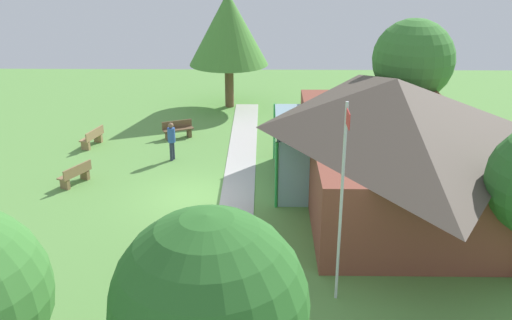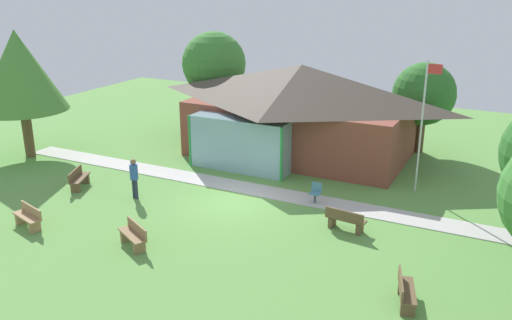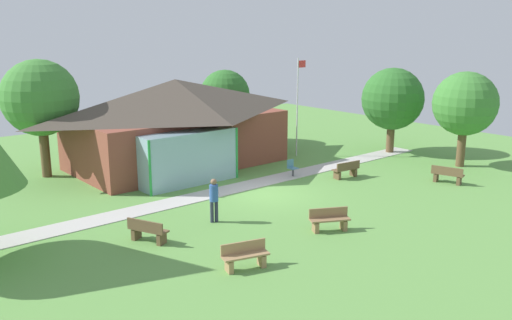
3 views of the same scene
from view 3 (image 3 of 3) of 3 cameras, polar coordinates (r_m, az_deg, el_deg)
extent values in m
plane|color=#609947|center=(24.81, 1.06, -3.57)|extent=(44.00, 44.00, 0.00)
cube|color=brown|center=(30.15, -8.27, 2.16)|extent=(10.87, 6.12, 2.84)
pyramid|color=#4C4238|center=(29.78, -8.42, 6.59)|extent=(11.87, 7.12, 1.85)
cube|color=#8CB2BF|center=(26.30, -7.04, 0.21)|extent=(4.89, 1.20, 2.56)
cylinder|color=green|center=(24.58, -11.04, -0.89)|extent=(0.12, 0.12, 2.56)
cylinder|color=green|center=(27.21, -2.03, 0.75)|extent=(0.12, 0.12, 2.56)
cube|color=#BCB7B2|center=(25.97, -1.25, -2.75)|extent=(25.61, 1.40, 0.03)
cylinder|color=silver|center=(31.82, 4.34, 5.47)|extent=(0.08, 0.08, 5.70)
cube|color=red|center=(31.78, 4.81, 9.98)|extent=(0.60, 0.02, 0.40)
cube|color=#9E7A51|center=(17.18, -1.10, -9.95)|extent=(1.56, 0.84, 0.06)
cube|color=#9E7A51|center=(17.48, 0.59, -10.43)|extent=(0.26, 0.43, 0.39)
cube|color=#9E7A51|center=(17.10, -2.82, -11.03)|extent=(0.26, 0.43, 0.39)
cube|color=#9E7A51|center=(17.26, -1.35, -9.08)|extent=(1.46, 0.47, 0.36)
cube|color=brown|center=(19.63, -11.19, -7.15)|extent=(1.00, 1.55, 0.06)
cube|color=brown|center=(20.04, -12.41, -7.55)|extent=(0.43, 0.31, 0.39)
cube|color=brown|center=(19.41, -9.85, -8.14)|extent=(0.43, 0.31, 0.39)
cube|color=brown|center=(19.42, -11.56, -6.74)|extent=(0.65, 1.40, 0.36)
cube|color=brown|center=(28.02, 19.43, -1.40)|extent=(0.83, 1.56, 0.06)
cube|color=brown|center=(28.21, 18.31, -1.74)|extent=(0.43, 0.26, 0.39)
cube|color=brown|center=(27.95, 20.47, -2.06)|extent=(0.43, 0.26, 0.39)
cube|color=brown|center=(27.79, 19.36, -1.06)|extent=(0.46, 1.46, 0.36)
cube|color=olive|center=(20.42, 7.74, -6.18)|extent=(1.53, 1.09, 0.06)
cube|color=olive|center=(20.69, 9.15, -6.71)|extent=(0.33, 0.43, 0.39)
cube|color=olive|center=(20.33, 6.25, -6.99)|extent=(0.33, 0.43, 0.39)
cube|color=olive|center=(20.52, 7.57, -5.46)|extent=(1.36, 0.75, 0.36)
cube|color=brown|center=(27.77, 9.36, -0.92)|extent=(1.54, 0.61, 0.06)
cube|color=brown|center=(27.47, 8.49, -1.60)|extent=(0.20, 0.42, 0.39)
cube|color=brown|center=(28.20, 10.16, -1.27)|extent=(0.20, 0.42, 0.39)
cube|color=brown|center=(27.58, 9.64, -0.58)|extent=(1.50, 0.23, 0.36)
cube|color=teal|center=(27.63, 3.90, -0.86)|extent=(0.45, 0.45, 0.04)
cube|color=teal|center=(27.71, 3.61, -0.34)|extent=(0.44, 0.05, 0.40)
cylinder|color=#4C4C51|center=(27.69, 3.89, -1.32)|extent=(0.10, 0.10, 0.42)
cylinder|color=#4C4C51|center=(27.74, 3.88, -1.72)|extent=(0.36, 0.36, 0.02)
cylinder|color=#2D3347|center=(21.20, -4.63, -5.43)|extent=(0.14, 0.14, 0.85)
cylinder|color=#2D3347|center=(21.25, -4.17, -5.37)|extent=(0.14, 0.14, 0.85)
cylinder|color=#3359A5|center=(20.99, -4.44, -3.46)|extent=(0.34, 0.34, 0.65)
sphere|color=#846047|center=(20.87, -4.46, -2.29)|extent=(0.24, 0.24, 0.24)
cylinder|color=brown|center=(35.81, -3.22, 3.34)|extent=(0.44, 0.44, 1.94)
sphere|color=#2D6B28|center=(35.49, -3.27, 6.81)|extent=(3.24, 3.24, 3.24)
cylinder|color=brown|center=(31.57, 20.68, 1.30)|extent=(0.45, 0.45, 2.16)
sphere|color=#3D7F33|center=(31.19, 21.04, 5.53)|extent=(3.41, 3.41, 3.41)
cylinder|color=brown|center=(33.93, 13.88, 2.34)|extent=(0.46, 0.46, 1.88)
sphere|color=#2D6B28|center=(33.57, 14.10, 6.22)|extent=(3.68, 3.68, 3.68)
cylinder|color=brown|center=(29.39, -21.21, 0.83)|extent=(0.47, 0.47, 2.60)
sphere|color=#3D7F33|center=(28.96, -21.66, 6.08)|extent=(3.77, 3.77, 3.77)
camera|label=1|loc=(41.46, 21.07, 15.94)|focal=41.16mm
camera|label=2|loc=(25.76, 52.12, 12.00)|focal=38.05mm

